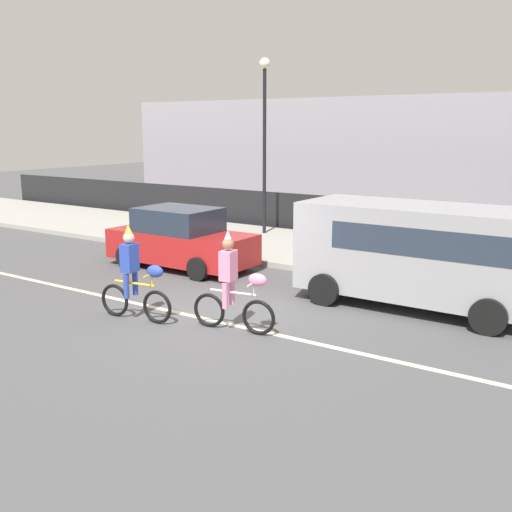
% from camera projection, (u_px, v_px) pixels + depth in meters
% --- Properties ---
extents(ground_plane, '(80.00, 80.00, 0.00)m').
position_uv_depth(ground_plane, '(223.00, 313.00, 12.39)').
color(ground_plane, '#4C4C4F').
extents(road_centre_line, '(36.00, 0.14, 0.01)m').
position_uv_depth(road_centre_line, '(207.00, 319.00, 11.99)').
color(road_centre_line, beige).
rests_on(road_centre_line, ground).
extents(sidewalk_curb, '(60.00, 5.00, 0.15)m').
position_uv_depth(sidewalk_curb, '(355.00, 255.00, 17.65)').
color(sidewalk_curb, '#9E9B93').
rests_on(sidewalk_curb, ground).
extents(fence_line, '(40.00, 0.08, 1.40)m').
position_uv_depth(fence_line, '(393.00, 221.00, 19.87)').
color(fence_line, black).
rests_on(fence_line, ground).
extents(building_backdrop, '(28.00, 8.00, 5.02)m').
position_uv_depth(building_backdrop, '(426.00, 155.00, 27.46)').
color(building_backdrop, '#99939E').
rests_on(building_backdrop, ground).
extents(parade_cyclist_cobalt, '(1.72, 0.51, 1.92)m').
position_uv_depth(parade_cyclist_cobalt, '(135.00, 279.00, 11.79)').
color(parade_cyclist_cobalt, black).
rests_on(parade_cyclist_cobalt, ground).
extents(parade_cyclist_pink, '(1.71, 0.52, 1.92)m').
position_uv_depth(parade_cyclist_pink, '(234.00, 288.00, 11.14)').
color(parade_cyclist_pink, black).
rests_on(parade_cyclist_pink, ground).
extents(parked_van_grey, '(5.00, 2.22, 2.18)m').
position_uv_depth(parked_van_grey, '(423.00, 249.00, 12.54)').
color(parked_van_grey, '#99999E').
rests_on(parked_van_grey, ground).
extents(parked_car_red, '(4.10, 1.92, 1.64)m').
position_uv_depth(parked_car_red, '(181.00, 239.00, 16.27)').
color(parked_car_red, '#AD1E1E').
rests_on(parked_car_red, ground).
extents(street_lamp_post, '(0.36, 0.36, 5.86)m').
position_uv_depth(street_lamp_post, '(265.00, 121.00, 20.10)').
color(street_lamp_post, black).
rests_on(street_lamp_post, sidewalk_curb).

